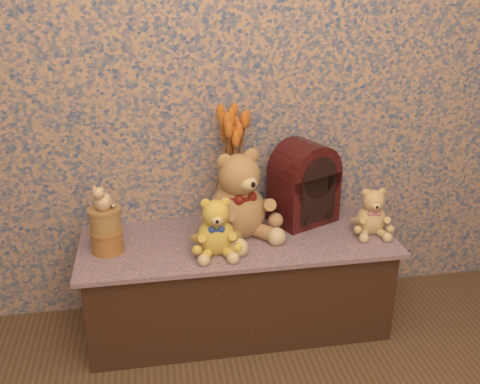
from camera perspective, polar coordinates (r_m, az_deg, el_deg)
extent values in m
cube|color=#3C547B|center=(2.36, -1.28, 16.71)|extent=(3.00, 0.10, 2.60)
cube|color=navy|center=(2.49, -0.20, -9.44)|extent=(1.36, 0.52, 0.45)
cylinder|color=tan|center=(2.45, -0.93, -1.26)|extent=(0.15, 0.15, 0.21)
cylinder|color=gold|center=(2.32, -13.70, -4.99)|extent=(0.13, 0.13, 0.09)
cylinder|color=#D8BF5E|center=(2.28, -13.92, -2.86)|extent=(0.15, 0.15, 0.10)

